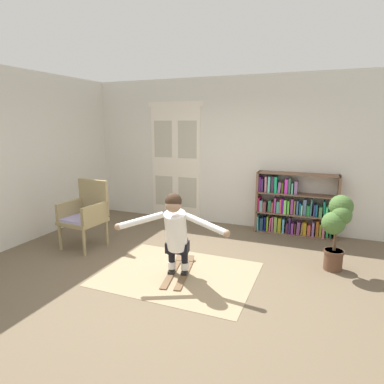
# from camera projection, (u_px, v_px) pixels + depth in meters

# --- Properties ---
(ground_plane) EXTENTS (7.20, 7.20, 0.00)m
(ground_plane) POSITION_uv_depth(u_px,v_px,m) (176.00, 276.00, 4.42)
(ground_plane) COLOR brown
(back_wall) EXTENTS (6.00, 0.10, 2.90)m
(back_wall) POSITION_uv_depth(u_px,v_px,m) (231.00, 153.00, 6.48)
(back_wall) COLOR silver
(back_wall) RESTS_ON ground
(side_wall_left) EXTENTS (0.10, 6.00, 2.90)m
(side_wall_left) POSITION_uv_depth(u_px,v_px,m) (25.00, 157.00, 5.59)
(side_wall_left) COLOR silver
(side_wall_left) RESTS_ON ground
(double_door) EXTENTS (1.22, 0.05, 2.45)m
(double_door) POSITION_uv_depth(u_px,v_px,m) (176.00, 161.00, 6.91)
(double_door) COLOR silver
(double_door) RESTS_ON ground
(rug) EXTENTS (2.04, 1.57, 0.01)m
(rug) POSITION_uv_depth(u_px,v_px,m) (178.00, 274.00, 4.49)
(rug) COLOR #988161
(rug) RESTS_ON ground
(bookshelf) EXTENTS (1.43, 0.30, 1.14)m
(bookshelf) POSITION_uv_depth(u_px,v_px,m) (291.00, 208.00, 6.03)
(bookshelf) COLOR brown
(bookshelf) RESTS_ON ground
(wicker_chair) EXTENTS (0.65, 0.65, 1.10)m
(wicker_chair) POSITION_uv_depth(u_px,v_px,m) (86.00, 212.00, 5.41)
(wicker_chair) COLOR #958359
(wicker_chair) RESTS_ON ground
(potted_plant) EXTENTS (0.39, 0.46, 1.07)m
(potted_plant) POSITION_uv_depth(u_px,v_px,m) (337.00, 223.00, 4.45)
(potted_plant) COLOR brown
(potted_plant) RESTS_ON ground
(skis_pair) EXTENTS (0.46, 1.01, 0.07)m
(skis_pair) POSITION_uv_depth(u_px,v_px,m) (179.00, 271.00, 4.52)
(skis_pair) COLOR brown
(skis_pair) RESTS_ON rug
(person_skier) EXTENTS (1.43, 0.69, 1.11)m
(person_skier) POSITION_uv_depth(u_px,v_px,m) (176.00, 229.00, 4.23)
(person_skier) COLOR white
(person_skier) RESTS_ON skis_pair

